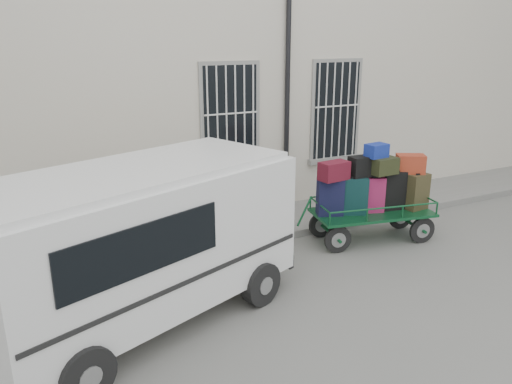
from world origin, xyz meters
name	(u,v)px	position (x,y,z in m)	size (l,w,h in m)	color
ground	(321,267)	(0.00, 0.00, 0.00)	(80.00, 80.00, 0.00)	slate
building	(204,74)	(0.00, 5.50, 3.00)	(24.00, 5.15, 6.00)	beige
sidewalk	(263,224)	(0.00, 2.20, 0.07)	(24.00, 1.70, 0.15)	slate
luggage_cart	(372,193)	(1.56, 0.61, 0.99)	(2.79, 1.49, 1.96)	black
van	(141,236)	(-3.20, -0.31, 1.29)	(4.81, 3.31, 2.25)	white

